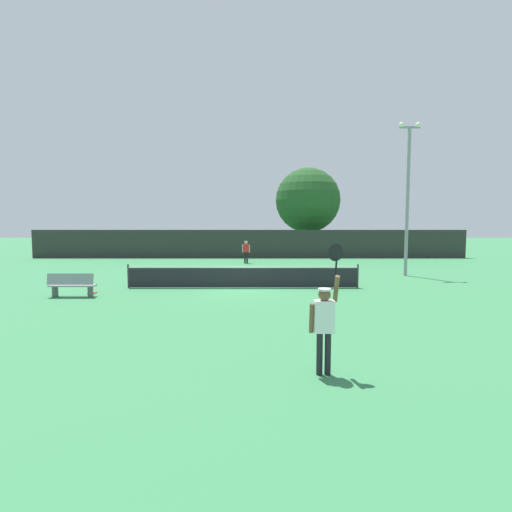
{
  "coord_description": "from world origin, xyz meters",
  "views": [
    {
      "loc": [
        0.58,
        -18.13,
        2.95
      ],
      "look_at": [
        0.57,
        2.37,
        1.24
      ],
      "focal_mm": 28.57,
      "sensor_mm": 36.0,
      "label": 1
    }
  ],
  "objects_px": {
    "spare_racket": "(94,293)",
    "parked_car_near": "(216,245)",
    "tennis_ball": "(242,279)",
    "parked_car_mid": "(274,243)",
    "large_tree": "(308,200)",
    "light_pole": "(408,190)",
    "parked_car_far": "(310,243)",
    "player_serving": "(325,318)",
    "player_receiving": "(246,250)",
    "courtside_bench": "(72,285)"
  },
  "relations": [
    {
      "from": "spare_racket",
      "to": "parked_car_near",
      "type": "relative_size",
      "value": 0.12
    },
    {
      "from": "tennis_ball",
      "to": "parked_car_mid",
      "type": "bearing_deg",
      "value": 83.24
    },
    {
      "from": "parked_car_near",
      "to": "large_tree",
      "type": "bearing_deg",
      "value": -5.02
    },
    {
      "from": "spare_racket",
      "to": "light_pole",
      "type": "relative_size",
      "value": 0.06
    },
    {
      "from": "spare_racket",
      "to": "parked_car_far",
      "type": "distance_m",
      "value": 28.02
    },
    {
      "from": "player_serving",
      "to": "parked_car_near",
      "type": "height_order",
      "value": "player_serving"
    },
    {
      "from": "parked_car_mid",
      "to": "parked_car_far",
      "type": "bearing_deg",
      "value": -6.57
    },
    {
      "from": "parked_car_mid",
      "to": "player_receiving",
      "type": "bearing_deg",
      "value": -99.97
    },
    {
      "from": "player_serving",
      "to": "parked_car_mid",
      "type": "distance_m",
      "value": 34.76
    },
    {
      "from": "player_serving",
      "to": "large_tree",
      "type": "height_order",
      "value": "large_tree"
    },
    {
      "from": "tennis_ball",
      "to": "parked_car_near",
      "type": "distance_m",
      "value": 18.79
    },
    {
      "from": "courtside_bench",
      "to": "parked_car_near",
      "type": "height_order",
      "value": "parked_car_near"
    },
    {
      "from": "courtside_bench",
      "to": "light_pole",
      "type": "height_order",
      "value": "light_pole"
    },
    {
      "from": "courtside_bench",
      "to": "parked_car_near",
      "type": "distance_m",
      "value": 23.78
    },
    {
      "from": "tennis_ball",
      "to": "spare_racket",
      "type": "xyz_separation_m",
      "value": [
        -6.05,
        -4.12,
        -0.01
      ]
    },
    {
      "from": "light_pole",
      "to": "courtside_bench",
      "type": "bearing_deg",
      "value": -157.33
    },
    {
      "from": "courtside_bench",
      "to": "parked_car_mid",
      "type": "height_order",
      "value": "parked_car_mid"
    },
    {
      "from": "player_serving",
      "to": "parked_car_mid",
      "type": "bearing_deg",
      "value": 89.18
    },
    {
      "from": "player_serving",
      "to": "spare_racket",
      "type": "relative_size",
      "value": 4.9
    },
    {
      "from": "courtside_bench",
      "to": "large_tree",
      "type": "relative_size",
      "value": 0.23
    },
    {
      "from": "player_serving",
      "to": "player_receiving",
      "type": "distance_m",
      "value": 21.66
    },
    {
      "from": "player_serving",
      "to": "courtside_bench",
      "type": "bearing_deg",
      "value": 136.29
    },
    {
      "from": "parked_car_near",
      "to": "parked_car_mid",
      "type": "xyz_separation_m",
      "value": [
        5.72,
        3.02,
        0.0
      ]
    },
    {
      "from": "parked_car_mid",
      "to": "tennis_ball",
      "type": "bearing_deg",
      "value": -95.87
    },
    {
      "from": "player_receiving",
      "to": "parked_car_mid",
      "type": "xyz_separation_m",
      "value": [
        2.53,
        13.2,
        -0.19
      ]
    },
    {
      "from": "courtside_bench",
      "to": "large_tree",
      "type": "distance_m",
      "value": 25.33
    },
    {
      "from": "large_tree",
      "to": "parked_car_near",
      "type": "bearing_deg",
      "value": 168.96
    },
    {
      "from": "parked_car_far",
      "to": "courtside_bench",
      "type": "bearing_deg",
      "value": -120.75
    },
    {
      "from": "tennis_ball",
      "to": "parked_car_far",
      "type": "relative_size",
      "value": 0.02
    },
    {
      "from": "spare_racket",
      "to": "parked_car_mid",
      "type": "height_order",
      "value": "parked_car_mid"
    },
    {
      "from": "player_serving",
      "to": "courtside_bench",
      "type": "distance_m",
      "value": 11.88
    },
    {
      "from": "player_serving",
      "to": "light_pole",
      "type": "distance_m",
      "value": 16.64
    },
    {
      "from": "tennis_ball",
      "to": "player_receiving",
      "type": "bearing_deg",
      "value": 89.86
    },
    {
      "from": "light_pole",
      "to": "parked_car_near",
      "type": "relative_size",
      "value": 1.9
    },
    {
      "from": "spare_racket",
      "to": "player_receiving",
      "type": "bearing_deg",
      "value": 64.02
    },
    {
      "from": "spare_racket",
      "to": "parked_car_mid",
      "type": "xyz_separation_m",
      "value": [
        8.6,
        25.65,
        0.76
      ]
    },
    {
      "from": "tennis_ball",
      "to": "large_tree",
      "type": "xyz_separation_m",
      "value": [
        5.51,
        16.81,
        4.92
      ]
    },
    {
      "from": "player_receiving",
      "to": "parked_car_near",
      "type": "bearing_deg",
      "value": -72.61
    },
    {
      "from": "large_tree",
      "to": "parked_car_far",
      "type": "relative_size",
      "value": 1.83
    },
    {
      "from": "tennis_ball",
      "to": "courtside_bench",
      "type": "relative_size",
      "value": 0.04
    },
    {
      "from": "player_receiving",
      "to": "parked_car_far",
      "type": "bearing_deg",
      "value": -116.17
    },
    {
      "from": "large_tree",
      "to": "parked_car_near",
      "type": "xyz_separation_m",
      "value": [
        -8.68,
        1.69,
        -4.18
      ]
    },
    {
      "from": "spare_racket",
      "to": "parked_car_far",
      "type": "height_order",
      "value": "parked_car_far"
    },
    {
      "from": "spare_racket",
      "to": "parked_car_mid",
      "type": "distance_m",
      "value": 27.06
    },
    {
      "from": "tennis_ball",
      "to": "large_tree",
      "type": "height_order",
      "value": "large_tree"
    },
    {
      "from": "parked_car_mid",
      "to": "courtside_bench",
      "type": "bearing_deg",
      "value": -107.96
    },
    {
      "from": "light_pole",
      "to": "large_tree",
      "type": "relative_size",
      "value": 1.05
    },
    {
      "from": "player_receiving",
      "to": "light_pole",
      "type": "height_order",
      "value": "light_pole"
    },
    {
      "from": "spare_racket",
      "to": "parked_car_far",
      "type": "xyz_separation_m",
      "value": [
        12.31,
        25.16,
        0.76
      ]
    },
    {
      "from": "tennis_ball",
      "to": "courtside_bench",
      "type": "xyz_separation_m",
      "value": [
        -6.52,
        -5.03,
        0.45
      ]
    }
  ]
}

